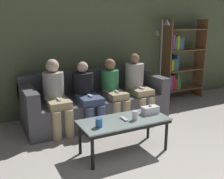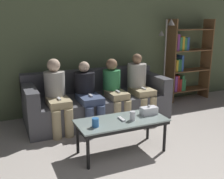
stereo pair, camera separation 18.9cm
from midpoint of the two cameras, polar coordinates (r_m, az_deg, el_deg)
wall_back at (r=4.81m, az=-4.80°, el=10.59°), size 12.00×0.06×2.60m
couch at (r=4.49m, az=-2.20°, el=-2.70°), size 2.37×0.95×0.81m
coffee_table at (r=3.32m, az=3.72°, el=-7.32°), size 1.14×0.51×0.45m
cup_near_left at (r=3.28m, az=6.14°, el=-5.74°), size 0.07×0.07×0.12m
cup_near_right at (r=3.08m, az=-1.88°, el=-7.21°), size 0.08×0.08×0.11m
tissue_box at (r=3.52m, az=9.56°, el=-4.56°), size 0.22×0.12×0.13m
game_remote at (r=3.30m, az=3.73°, el=-6.45°), size 0.04×0.15×0.02m
bookshelf at (r=5.70m, az=16.27°, el=5.80°), size 0.96×0.32×1.68m
standing_lamp at (r=5.21m, az=12.62°, el=7.63°), size 0.31×0.26×1.68m
seated_person_left_end at (r=4.01m, az=-10.64°, el=-0.87°), size 0.32×0.65×1.10m
seated_person_mid_left at (r=4.12m, az=-4.09°, el=-0.67°), size 0.33×0.71×1.03m
seated_person_mid_right at (r=4.31m, az=1.83°, el=0.06°), size 0.31×0.62×1.04m
seated_person_right_end at (r=4.54m, az=7.15°, el=1.18°), size 0.33×0.64×1.10m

